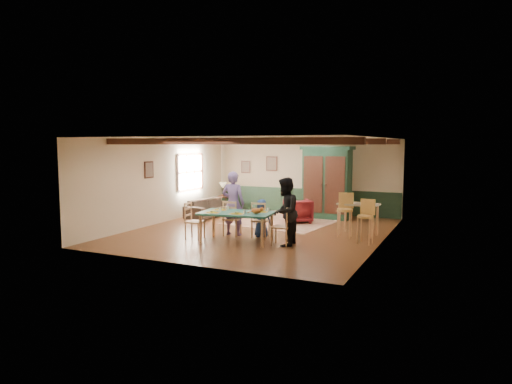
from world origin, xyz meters
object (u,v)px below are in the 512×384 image
at_px(cat, 256,210).
at_px(sofa, 211,208).
at_px(dining_chair_end_left, 195,221).
at_px(counter_table, 358,219).
at_px(dining_chair_far_left, 232,218).
at_px(person_man, 233,203).
at_px(end_table, 223,204).
at_px(bar_stool_right, 365,222).
at_px(dining_chair_end_right, 281,226).
at_px(bar_stool_left, 345,215).
at_px(person_woman, 285,212).
at_px(armoire, 327,183).
at_px(person_child, 262,218).
at_px(dining_table, 237,227).
at_px(dining_chair_far_right, 261,220).
at_px(armchair, 298,211).
at_px(table_lamp, 223,189).

height_order(cat, sofa, cat).
xyz_separation_m(dining_chair_end_left, counter_table, (3.85, 2.39, -0.05)).
relative_size(dining_chair_far_left, person_man, 0.55).
bearing_deg(end_table, bar_stool_right, -29.64).
xyz_separation_m(dining_chair_end_right, bar_stool_left, (1.20, 1.68, 0.11)).
xyz_separation_m(dining_chair_end_right, person_woman, (0.10, 0.01, 0.36)).
distance_m(armoire, sofa, 4.15).
xyz_separation_m(person_man, bar_stool_left, (2.90, 1.03, -0.29)).
bearing_deg(person_child, dining_table, 63.43).
bearing_deg(dining_chair_end_right, dining_table, -90.00).
xyz_separation_m(person_man, person_woman, (1.80, -0.63, -0.04)).
xyz_separation_m(dining_chair_far_left, armoire, (1.55, 3.97, 0.74)).
height_order(person_man, person_woman, person_man).
bearing_deg(armoire, dining_chair_far_right, -97.78).
xyz_separation_m(armchair, bar_stool_right, (2.62, -2.23, 0.19)).
distance_m(person_man, cat, 1.36).
bearing_deg(sofa, dining_chair_far_right, -122.36).
distance_m(end_table, bar_stool_left, 6.11).
relative_size(dining_chair_end_left, dining_chair_end_right, 1.00).
bearing_deg(bar_stool_left, table_lamp, 147.15).
bearing_deg(person_woman, end_table, -142.96).
bearing_deg(table_lamp, armchair, -19.55).
bearing_deg(dining_chair_end_left, person_woman, -90.00).
bearing_deg(bar_stool_left, dining_chair_end_left, -156.35).
height_order(person_man, counter_table, person_man).
bearing_deg(dining_chair_far_left, bar_stool_right, -178.14).
xyz_separation_m(dining_chair_far_right, person_man, (-0.84, -0.01, 0.40)).
distance_m(dining_chair_end_right, person_woman, 0.38).
bearing_deg(bar_stool_left, person_child, -160.48).
height_order(dining_chair_far_left, person_child, person_child).
height_order(person_man, armoire, armoire).
xyz_separation_m(dining_table, armoire, (1.05, 4.67, 0.84)).
bearing_deg(bar_stool_left, dining_chair_far_right, -158.51).
distance_m(armoire, end_table, 4.16).
xyz_separation_m(person_child, armoire, (0.73, 3.80, 0.71)).
height_order(dining_chair_far_right, cat, dining_chair_far_right).
height_order(sofa, table_lamp, table_lamp).
distance_m(person_man, armoire, 4.20).
bearing_deg(dining_chair_far_right, armchair, -99.02).
distance_m(person_man, end_table, 4.66).
bearing_deg(person_child, sofa, -45.71).
bearing_deg(dining_chair_far_right, person_man, -5.71).
bearing_deg(sofa, person_woman, -120.98).
bearing_deg(dining_chair_far_left, end_table, -64.23).
bearing_deg(person_woman, dining_chair_far_right, -130.27).
xyz_separation_m(dining_chair_far_right, table_lamp, (-3.33, 3.88, 0.34)).
distance_m(dining_chair_far_left, counter_table, 3.52).
distance_m(person_woman, bar_stool_left, 2.01).
bearing_deg(person_child, armchair, -99.31).
bearing_deg(bar_stool_right, dining_table, -152.64).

